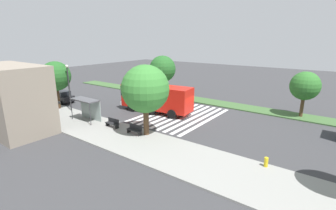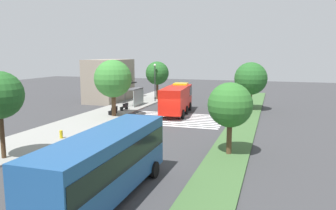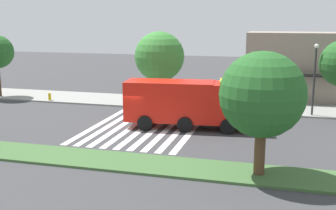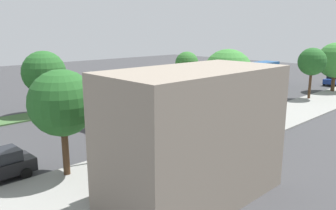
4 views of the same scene
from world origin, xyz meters
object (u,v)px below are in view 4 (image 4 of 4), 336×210
(fire_hydrant, at_px, (281,102))
(bus_stop_shelter, at_px, (164,124))
(sidewalk_tree_west, at_px, (312,62))
(fire_truck, at_px, (140,100))
(median_tree_far_west, at_px, (187,63))
(street_lamp, at_px, (93,110))
(median_tree_west, at_px, (44,73))
(parked_car_west, at_px, (334,80))
(sidewalk_tree_far_west, at_px, (336,60))
(sidewalk_tree_far_east, at_px, (62,103))
(transit_bus, at_px, (254,73))
(bench_near_shelter, at_px, (200,130))
(sidewalk_tree_center, at_px, (228,75))
(bench_west_of_shelter, at_px, (224,123))

(fire_hydrant, bearing_deg, bus_stop_shelter, 3.29)
(sidewalk_tree_west, xyz_separation_m, fire_hydrant, (5.95, -0.50, -4.15))
(fire_truck, distance_m, sidewalk_tree_west, 22.53)
(bus_stop_shelter, height_order, sidewalk_tree_west, sidewalk_tree_west)
(median_tree_far_west, bearing_deg, street_lamp, 31.42)
(sidewalk_tree_west, xyz_separation_m, median_tree_west, (26.68, -15.12, -0.40))
(parked_car_west, relative_size, sidewalk_tree_far_west, 0.67)
(parked_car_west, xyz_separation_m, sidewalk_tree_far_east, (46.04, 2.20, 3.54))
(transit_bus, distance_m, bench_near_shelter, 26.93)
(bus_stop_shelter, distance_m, street_lamp, 5.39)
(fire_truck, bearing_deg, sidewalk_tree_far_west, 161.07)
(sidewalk_tree_west, distance_m, median_tree_west, 30.67)
(bench_near_shelter, height_order, median_tree_far_west, median_tree_far_west)
(sidewalk_tree_far_west, distance_m, fire_hydrant, 13.97)
(sidewalk_tree_west, bearing_deg, bus_stop_shelter, 1.37)
(sidewalk_tree_far_west, xyz_separation_m, sidewalk_tree_west, (7.46, 0.00, 0.28))
(fire_truck, xyz_separation_m, sidewalk_tree_west, (-21.40, 6.54, 2.63))
(transit_bus, distance_m, sidewalk_tree_far_east, 37.30)
(parked_car_west, bearing_deg, sidewalk_tree_center, 1.23)
(bus_stop_shelter, height_order, sidewalk_tree_far_west, sidewalk_tree_far_west)
(bench_near_shelter, bearing_deg, bus_stop_shelter, 0.26)
(sidewalk_tree_west, xyz_separation_m, sidewalk_tree_far_east, (32.23, -0.00, -0.25))
(bus_stop_shelter, bearing_deg, sidewalk_tree_far_west, -178.95)
(bus_stop_shelter, relative_size, fire_hydrant, 5.00)
(sidewalk_tree_far_east, bearing_deg, bench_west_of_shelter, 177.68)
(transit_bus, distance_m, sidewalk_tree_west, 11.06)
(sidewalk_tree_center, height_order, fire_hydrant, sidewalk_tree_center)
(sidewalk_tree_far_east, relative_size, median_tree_west, 0.98)
(fire_truck, bearing_deg, median_tree_far_west, -157.04)
(parked_car_west, relative_size, bench_west_of_shelter, 2.78)
(sidewalk_tree_far_east, bearing_deg, bench_near_shelter, 177.02)
(sidewalk_tree_far_west, relative_size, sidewalk_tree_west, 1.07)
(bench_west_of_shelter, distance_m, street_lamp, 12.59)
(bus_stop_shelter, height_order, median_tree_west, median_tree_west)
(fire_truck, height_order, parked_car_west, fire_truck)
(transit_bus, xyz_separation_m, median_tree_west, (30.27, -4.97, 2.14))
(bench_west_of_shelter, height_order, median_tree_west, median_tree_west)
(fire_truck, relative_size, sidewalk_tree_far_east, 1.57)
(street_lamp, xyz_separation_m, sidewalk_tree_center, (-13.17, 0.40, 0.98))
(transit_bus, height_order, bus_stop_shelter, transit_bus)
(sidewalk_tree_center, xyz_separation_m, sidewalk_tree_far_east, (15.31, -0.00, -0.18))
(bench_near_shelter, distance_m, median_tree_west, 17.06)
(fire_truck, distance_m, sidewalk_tree_far_east, 12.88)
(median_tree_west, bearing_deg, median_tree_far_west, -180.00)
(parked_car_west, distance_m, sidewalk_tree_far_west, 7.58)
(sidewalk_tree_center, relative_size, median_tree_west, 1.06)
(bus_stop_shelter, bearing_deg, transit_bus, -159.45)
(fire_truck, bearing_deg, fire_hydrant, 152.48)
(bus_stop_shelter, distance_m, median_tree_west, 15.97)
(bench_near_shelter, distance_m, sidewalk_tree_center, 5.78)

